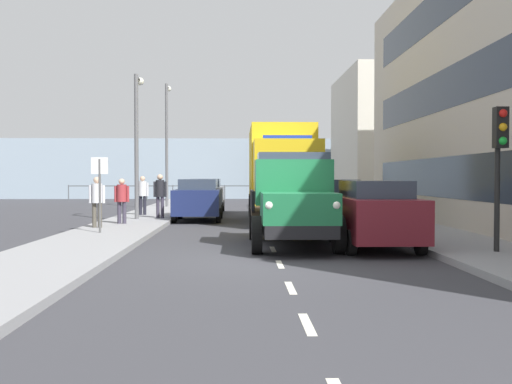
{
  "coord_description": "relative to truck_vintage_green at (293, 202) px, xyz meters",
  "views": [
    {
      "loc": [
        0.83,
        12.99,
        1.81
      ],
      "look_at": [
        0.3,
        -6.43,
        1.32
      ],
      "focal_mm": 41.53,
      "sensor_mm": 36.0,
      "label": 1
    }
  ],
  "objects": [
    {
      "name": "sea_horizon",
      "position": [
        0.53,
        -34.23,
        1.32
      ],
      "size": [
        80.0,
        0.8,
        5.0
      ],
      "primitive_type": "cube",
      "color": "#8C9EAD",
      "rests_on": "ground_plane"
    },
    {
      "name": "car_silver_oppositeside_1",
      "position": [
        3.08,
        -14.68,
        -0.28
      ],
      "size": [
        1.81,
        4.29,
        1.72
      ],
      "color": "#B7BABF",
      "rests_on": "ground_plane"
    },
    {
      "name": "pedestrian_near_railing",
      "position": [
        6.06,
        -4.39,
        -0.05
      ],
      "size": [
        0.53,
        0.34,
        1.67
      ],
      "color": "#4C473D",
      "rests_on": "sidewalk_right"
    },
    {
      "name": "traffic_light_near",
      "position": [
        -4.37,
        2.25,
        1.29
      ],
      "size": [
        0.28,
        0.41,
        3.2
      ],
      "color": "black",
      "rests_on": "sidewalk_left"
    },
    {
      "name": "car_maroon_kerbside_near",
      "position": [
        -2.01,
        0.3,
        -0.28
      ],
      "size": [
        1.8,
        4.44,
        1.72
      ],
      "color": "maroon",
      "rests_on": "ground_plane"
    },
    {
      "name": "ground_plane",
      "position": [
        0.53,
        -9.38,
        -1.18
      ],
      "size": [
        80.0,
        80.0,
        0.0
      ],
      "primitive_type": "plane",
      "color": "#38383D"
    },
    {
      "name": "pedestrian_couple_b",
      "position": [
        4.6,
        -8.91,
        0.02
      ],
      "size": [
        0.53,
        0.34,
        1.77
      ],
      "color": "#383342",
      "rests_on": "sidewalk_right"
    },
    {
      "name": "sidewalk_left",
      "position": [
        -4.29,
        -9.38,
        -1.1
      ],
      "size": [
        2.65,
        43.68,
        0.15
      ],
      "primitive_type": "cube",
      "color": "gray",
      "rests_on": "ground_plane"
    },
    {
      "name": "pedestrian_in_dark_coat",
      "position": [
        5.63,
        -10.88,
        -0.03
      ],
      "size": [
        0.53,
        0.34,
        1.7
      ],
      "color": "black",
      "rests_on": "sidewalk_right"
    },
    {
      "name": "seawall_railing",
      "position": [
        0.53,
        -30.63,
        -0.26
      ],
      "size": [
        28.08,
        0.08,
        1.2
      ],
      "color": "#4C5156",
      "rests_on": "ground_plane"
    },
    {
      "name": "car_black_kerbside_1",
      "position": [
        -2.01,
        -6.05,
        -0.28
      ],
      "size": [
        1.8,
        4.42,
        1.72
      ],
      "color": "black",
      "rests_on": "ground_plane"
    },
    {
      "name": "building_far_block",
      "position": [
        -9.14,
        -24.85,
        3.2
      ],
      "size": [
        7.06,
        10.25,
        8.77
      ],
      "color": "beige",
      "rests_on": "ground_plane"
    },
    {
      "name": "pedestrian_couple_a",
      "position": [
        5.57,
        -6.02,
        -0.09
      ],
      "size": [
        0.53,
        0.34,
        1.6
      ],
      "color": "#383342",
      "rests_on": "sidewalk_right"
    },
    {
      "name": "truck_vintage_green",
      "position": [
        0.0,
        0.0,
        0.0
      ],
      "size": [
        2.17,
        5.64,
        2.43
      ],
      "color": "black",
      "rests_on": "ground_plane"
    },
    {
      "name": "lamp_post_promenade",
      "position": [
        5.45,
        -8.54,
        2.44
      ],
      "size": [
        0.32,
        1.14,
        5.73
      ],
      "color": "#59595B",
      "rests_on": "sidewalk_right"
    },
    {
      "name": "sidewalk_right",
      "position": [
        5.36,
        -9.38,
        -1.1
      ],
      "size": [
        2.65,
        43.68,
        0.15
      ],
      "primitive_type": "cube",
      "color": "gray",
      "rests_on": "ground_plane"
    },
    {
      "name": "lorry_cargo_yellow",
      "position": [
        -0.33,
        -8.85,
        0.9
      ],
      "size": [
        2.58,
        8.2,
        3.87
      ],
      "color": "gold",
      "rests_on": "ground_plane"
    },
    {
      "name": "road_centreline_markings",
      "position": [
        0.53,
        -8.79,
        -1.17
      ],
      "size": [
        0.12,
        39.51,
        0.01
      ],
      "color": "silver",
      "rests_on": "ground_plane"
    },
    {
      "name": "lamp_post_far",
      "position": [
        5.48,
        -18.41,
        3.05
      ],
      "size": [
        0.32,
        1.14,
        6.9
      ],
      "color": "#59595B",
      "rests_on": "sidewalk_right"
    },
    {
      "name": "car_navy_oppositeside_0",
      "position": [
        3.08,
        -9.37,
        -0.28
      ],
      "size": [
        1.93,
        4.0,
        1.72
      ],
      "color": "navy",
      "rests_on": "ground_plane"
    },
    {
      "name": "street_sign",
      "position": [
        5.54,
        -2.58,
        0.5
      ],
      "size": [
        0.5,
        0.07,
        2.25
      ],
      "color": "#4C4C4C",
      "rests_on": "sidewalk_right"
    }
  ]
}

